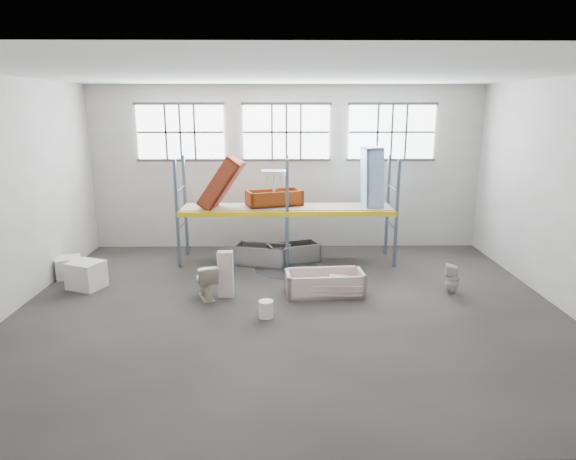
{
  "coord_description": "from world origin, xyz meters",
  "views": [
    {
      "loc": [
        -0.17,
        -10.35,
        4.34
      ],
      "look_at": [
        0.0,
        1.5,
        1.4
      ],
      "focal_mm": 30.97,
      "sensor_mm": 36.0,
      "label": 1
    }
  ],
  "objects_px": {
    "steel_tub_right": "(293,253)",
    "rust_tub_flat": "(274,198)",
    "blue_tub_upright": "(372,178)",
    "bathtub_beige": "(324,283)",
    "toilet_beige": "(205,281)",
    "bucket": "(266,309)",
    "cistern_tall": "(226,274)",
    "carton_near": "(86,275)",
    "steel_tub_left": "(262,255)",
    "toilet_white": "(452,279)"
  },
  "relations": [
    {
      "from": "steel_tub_right",
      "to": "bucket",
      "type": "distance_m",
      "value": 3.97
    },
    {
      "from": "rust_tub_flat",
      "to": "bucket",
      "type": "distance_m",
      "value": 4.49
    },
    {
      "from": "steel_tub_right",
      "to": "blue_tub_upright",
      "type": "relative_size",
      "value": 0.84
    },
    {
      "from": "toilet_beige",
      "to": "steel_tub_left",
      "type": "height_order",
      "value": "toilet_beige"
    },
    {
      "from": "blue_tub_upright",
      "to": "bucket",
      "type": "relative_size",
      "value": 4.68
    },
    {
      "from": "cistern_tall",
      "to": "steel_tub_right",
      "type": "height_order",
      "value": "cistern_tall"
    },
    {
      "from": "bathtub_beige",
      "to": "toilet_white",
      "type": "relative_size",
      "value": 2.58
    },
    {
      "from": "cistern_tall",
      "to": "rust_tub_flat",
      "type": "height_order",
      "value": "rust_tub_flat"
    },
    {
      "from": "cistern_tall",
      "to": "carton_near",
      "type": "relative_size",
      "value": 1.41
    },
    {
      "from": "rust_tub_flat",
      "to": "toilet_beige",
      "type": "bearing_deg",
      "value": -117.44
    },
    {
      "from": "bathtub_beige",
      "to": "bucket",
      "type": "xyz_separation_m",
      "value": [
        -1.35,
        -1.37,
        -0.09
      ]
    },
    {
      "from": "toilet_beige",
      "to": "bucket",
      "type": "distance_m",
      "value": 1.85
    },
    {
      "from": "bucket",
      "to": "toilet_white",
      "type": "bearing_deg",
      "value": 17.22
    },
    {
      "from": "toilet_beige",
      "to": "bucket",
      "type": "relative_size",
      "value": 2.25
    },
    {
      "from": "bathtub_beige",
      "to": "steel_tub_right",
      "type": "bearing_deg",
      "value": 100.83
    },
    {
      "from": "bathtub_beige",
      "to": "bucket",
      "type": "distance_m",
      "value": 1.93
    },
    {
      "from": "rust_tub_flat",
      "to": "bucket",
      "type": "height_order",
      "value": "rust_tub_flat"
    },
    {
      "from": "rust_tub_flat",
      "to": "bucket",
      "type": "bearing_deg",
      "value": -91.85
    },
    {
      "from": "bathtub_beige",
      "to": "steel_tub_left",
      "type": "relative_size",
      "value": 1.2
    },
    {
      "from": "bathtub_beige",
      "to": "steel_tub_left",
      "type": "height_order",
      "value": "steel_tub_left"
    },
    {
      "from": "steel_tub_left",
      "to": "rust_tub_flat",
      "type": "xyz_separation_m",
      "value": [
        0.36,
        0.52,
        1.54
      ]
    },
    {
      "from": "bathtub_beige",
      "to": "carton_near",
      "type": "bearing_deg",
      "value": 171.27
    },
    {
      "from": "steel_tub_left",
      "to": "rust_tub_flat",
      "type": "relative_size",
      "value": 0.99
    },
    {
      "from": "cistern_tall",
      "to": "toilet_beige",
      "type": "bearing_deg",
      "value": -168.31
    },
    {
      "from": "toilet_white",
      "to": "steel_tub_left",
      "type": "relative_size",
      "value": 0.47
    },
    {
      "from": "bathtub_beige",
      "to": "toilet_beige",
      "type": "distance_m",
      "value": 2.81
    },
    {
      "from": "bathtub_beige",
      "to": "rust_tub_flat",
      "type": "distance_m",
      "value": 3.43
    },
    {
      "from": "toilet_beige",
      "to": "steel_tub_right",
      "type": "relative_size",
      "value": 0.57
    },
    {
      "from": "toilet_white",
      "to": "blue_tub_upright",
      "type": "bearing_deg",
      "value": -135.69
    },
    {
      "from": "toilet_white",
      "to": "steel_tub_left",
      "type": "xyz_separation_m",
      "value": [
        -4.63,
        2.29,
        -0.08
      ]
    },
    {
      "from": "bathtub_beige",
      "to": "blue_tub_upright",
      "type": "distance_m",
      "value": 3.81
    },
    {
      "from": "carton_near",
      "to": "blue_tub_upright",
      "type": "bearing_deg",
      "value": 17.26
    },
    {
      "from": "rust_tub_flat",
      "to": "carton_near",
      "type": "xyz_separation_m",
      "value": [
        -4.61,
        -2.34,
        -1.49
      ]
    },
    {
      "from": "cistern_tall",
      "to": "steel_tub_left",
      "type": "distance_m",
      "value": 2.56
    },
    {
      "from": "toilet_beige",
      "to": "cistern_tall",
      "type": "distance_m",
      "value": 0.49
    },
    {
      "from": "rust_tub_flat",
      "to": "carton_near",
      "type": "distance_m",
      "value": 5.38
    },
    {
      "from": "bathtub_beige",
      "to": "cistern_tall",
      "type": "bearing_deg",
      "value": 179.4
    },
    {
      "from": "toilet_white",
      "to": "carton_near",
      "type": "distance_m",
      "value": 8.9
    },
    {
      "from": "steel_tub_left",
      "to": "bucket",
      "type": "bearing_deg",
      "value": -86.55
    },
    {
      "from": "toilet_white",
      "to": "blue_tub_upright",
      "type": "height_order",
      "value": "blue_tub_upright"
    },
    {
      "from": "toilet_beige",
      "to": "steel_tub_right",
      "type": "height_order",
      "value": "toilet_beige"
    },
    {
      "from": "toilet_beige",
      "to": "toilet_white",
      "type": "xyz_separation_m",
      "value": [
        5.85,
        0.22,
        -0.06
      ]
    },
    {
      "from": "cistern_tall",
      "to": "toilet_white",
      "type": "distance_m",
      "value": 5.39
    },
    {
      "from": "steel_tub_left",
      "to": "rust_tub_flat",
      "type": "bearing_deg",
      "value": 55.83
    },
    {
      "from": "steel_tub_left",
      "to": "toilet_white",
      "type": "bearing_deg",
      "value": -26.25
    },
    {
      "from": "cistern_tall",
      "to": "toilet_white",
      "type": "xyz_separation_m",
      "value": [
        5.39,
        0.14,
        -0.19
      ]
    },
    {
      "from": "carton_near",
      "to": "toilet_beige",
      "type": "bearing_deg",
      "value": -12.91
    },
    {
      "from": "bucket",
      "to": "steel_tub_right",
      "type": "bearing_deg",
      "value": 80.22
    },
    {
      "from": "toilet_beige",
      "to": "steel_tub_left",
      "type": "relative_size",
      "value": 0.54
    },
    {
      "from": "steel_tub_right",
      "to": "rust_tub_flat",
      "type": "xyz_separation_m",
      "value": [
        -0.54,
        0.26,
        1.55
      ]
    }
  ]
}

